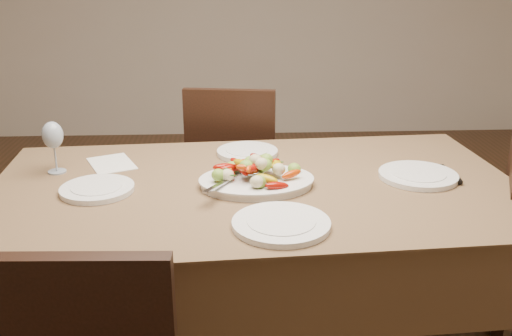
{
  "coord_description": "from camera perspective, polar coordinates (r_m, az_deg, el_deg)",
  "views": [
    {
      "loc": [
        -0.17,
        -2.03,
        1.49
      ],
      "look_at": [
        -0.08,
        -0.19,
        0.82
      ],
      "focal_mm": 40.0,
      "sensor_mm": 36.0,
      "label": 1
    }
  ],
  "objects": [
    {
      "name": "floor",
      "position": [
        2.53,
        1.69,
        -16.19
      ],
      "size": [
        6.0,
        6.0,
        0.0
      ],
      "primitive_type": "plane",
      "color": "#382111",
      "rests_on": "ground"
    },
    {
      "name": "dining_table",
      "position": [
        2.16,
        0.0,
        -11.06
      ],
      "size": [
        1.9,
        1.15,
        0.76
      ],
      "primitive_type": "cube",
      "rotation": [
        0.0,
        0.0,
        0.06
      ],
      "color": "brown",
      "rests_on": "ground"
    },
    {
      "name": "chair_far",
      "position": [
        2.9,
        -2.05,
        -0.56
      ],
      "size": [
        0.48,
        0.48,
        0.95
      ],
      "primitive_type": null,
      "rotation": [
        0.0,
        0.0,
        2.99
      ],
      "color": "black",
      "rests_on": "ground"
    },
    {
      "name": "serving_platter",
      "position": [
        1.97,
        0.05,
        -1.49
      ],
      "size": [
        0.4,
        0.31,
        0.02
      ],
      "primitive_type": "ellipsoid",
      "rotation": [
        0.0,
        0.0,
        0.06
      ],
      "color": "white",
      "rests_on": "dining_table"
    },
    {
      "name": "roasted_vegetables",
      "position": [
        1.95,
        0.05,
        0.06
      ],
      "size": [
        0.33,
        0.23,
        0.09
      ],
      "primitive_type": null,
      "rotation": [
        0.0,
        0.0,
        0.06
      ],
      "color": "maroon",
      "rests_on": "serving_platter"
    },
    {
      "name": "serving_spoon",
      "position": [
        1.92,
        -1.75,
        -0.95
      ],
      "size": [
        0.28,
        0.18,
        0.03
      ],
      "primitive_type": null,
      "rotation": [
        0.0,
        0.0,
        -0.45
      ],
      "color": "#9EA0A8",
      "rests_on": "serving_platter"
    },
    {
      "name": "plate_left",
      "position": [
        2.0,
        -15.59,
        -2.06
      ],
      "size": [
        0.25,
        0.25,
        0.02
      ],
      "primitive_type": "cylinder",
      "color": "white",
      "rests_on": "dining_table"
    },
    {
      "name": "plate_right",
      "position": [
        2.13,
        15.89,
        -0.74
      ],
      "size": [
        0.28,
        0.28,
        0.02
      ],
      "primitive_type": "cylinder",
      "color": "white",
      "rests_on": "dining_table"
    },
    {
      "name": "plate_far",
      "position": [
        2.3,
        -0.87,
        1.58
      ],
      "size": [
        0.24,
        0.24,
        0.02
      ],
      "primitive_type": "cylinder",
      "color": "white",
      "rests_on": "dining_table"
    },
    {
      "name": "plate_near",
      "position": [
        1.68,
        2.53,
        -5.62
      ],
      "size": [
        0.29,
        0.29,
        0.02
      ],
      "primitive_type": "cylinder",
      "color": "white",
      "rests_on": "dining_table"
    },
    {
      "name": "wine_glass",
      "position": [
        2.2,
        -19.55,
        2.09
      ],
      "size": [
        0.08,
        0.08,
        0.2
      ],
      "primitive_type": null,
      "color": "#8C99A5",
      "rests_on": "dining_table"
    },
    {
      "name": "menu_card",
      "position": [
        2.26,
        -14.24,
        0.44
      ],
      "size": [
        0.22,
        0.25,
        0.0
      ],
      "primitive_type": "cube",
      "rotation": [
        0.0,
        0.0,
        0.43
      ],
      "color": "silver",
      "rests_on": "dining_table"
    },
    {
      "name": "table_knife",
      "position": [
        2.18,
        18.95,
        -0.68
      ],
      "size": [
        0.04,
        0.2,
        0.01
      ],
      "primitive_type": null,
      "rotation": [
        0.0,
        0.0,
        -0.12
      ],
      "color": "#9EA0A8",
      "rests_on": "dining_table"
    }
  ]
}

